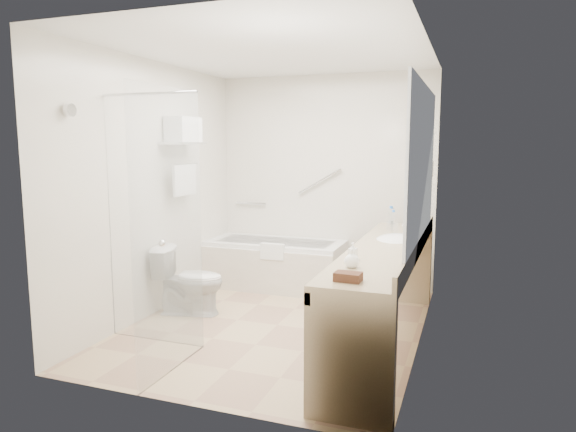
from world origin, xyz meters
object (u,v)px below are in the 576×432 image
(bathtub, at_px, (275,264))
(amenity_basket, at_px, (348,277))
(water_bottle_left, at_px, (391,216))
(toilet, at_px, (189,281))
(vanity_counter, at_px, (385,272))

(bathtub, bearing_deg, amenity_basket, -59.91)
(bathtub, bearing_deg, water_bottle_left, -7.60)
(toilet, bearing_deg, water_bottle_left, -73.27)
(vanity_counter, bearing_deg, toilet, 174.99)
(toilet, height_order, water_bottle_left, water_bottle_left)
(vanity_counter, relative_size, water_bottle_left, 13.57)
(vanity_counter, distance_m, toilet, 2.01)
(amenity_basket, distance_m, water_bottle_left, 2.36)
(vanity_counter, height_order, amenity_basket, vanity_counter)
(water_bottle_left, bearing_deg, amenity_basket, -87.74)
(vanity_counter, height_order, toilet, vanity_counter)
(toilet, bearing_deg, vanity_counter, -107.71)
(bathtub, xyz_separation_m, water_bottle_left, (1.38, -0.18, 0.67))
(vanity_counter, distance_m, water_bottle_left, 1.25)
(toilet, xyz_separation_m, amenity_basket, (1.92, -1.32, 0.54))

